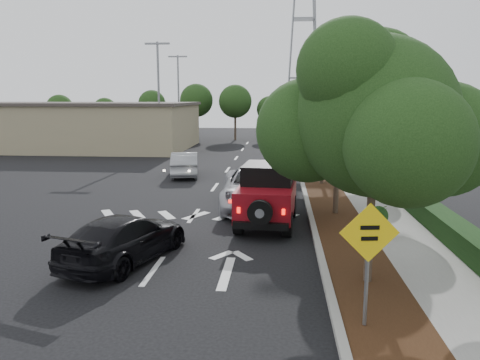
# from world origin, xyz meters

# --- Properties ---
(ground) EXTENTS (120.00, 120.00, 0.00)m
(ground) POSITION_xyz_m (0.00, 0.00, 0.00)
(ground) COLOR black
(ground) RESTS_ON ground
(curb) EXTENTS (0.20, 70.00, 0.15)m
(curb) POSITION_xyz_m (4.60, 12.00, 0.07)
(curb) COLOR #9E9B93
(curb) RESTS_ON ground
(planting_strip) EXTENTS (1.80, 70.00, 0.12)m
(planting_strip) POSITION_xyz_m (5.60, 12.00, 0.06)
(planting_strip) COLOR black
(planting_strip) RESTS_ON ground
(sidewalk) EXTENTS (2.00, 70.00, 0.12)m
(sidewalk) POSITION_xyz_m (7.50, 12.00, 0.06)
(sidewalk) COLOR gray
(sidewalk) RESTS_ON ground
(hedge) EXTENTS (0.80, 70.00, 0.80)m
(hedge) POSITION_xyz_m (8.90, 12.00, 0.40)
(hedge) COLOR black
(hedge) RESTS_ON ground
(commercial_building) EXTENTS (22.00, 12.00, 4.00)m
(commercial_building) POSITION_xyz_m (-16.00, 30.00, 2.00)
(commercial_building) COLOR gray
(commercial_building) RESTS_ON ground
(transmission_tower) EXTENTS (7.00, 4.00, 28.00)m
(transmission_tower) POSITION_xyz_m (6.00, 48.00, 0.00)
(transmission_tower) COLOR slate
(transmission_tower) RESTS_ON ground
(street_tree_near) EXTENTS (3.80, 3.80, 5.92)m
(street_tree_near) POSITION_xyz_m (5.60, -0.50, 0.00)
(street_tree_near) COLOR black
(street_tree_near) RESTS_ON ground
(street_tree_mid) EXTENTS (3.20, 3.20, 5.32)m
(street_tree_mid) POSITION_xyz_m (5.60, 6.50, 0.00)
(street_tree_mid) COLOR black
(street_tree_mid) RESTS_ON ground
(street_tree_far) EXTENTS (3.40, 3.40, 5.62)m
(street_tree_far) POSITION_xyz_m (5.60, 13.00, 0.00)
(street_tree_far) COLOR black
(street_tree_far) RESTS_ON ground
(light_pole_a) EXTENTS (2.00, 0.22, 9.00)m
(light_pole_a) POSITION_xyz_m (-6.50, 26.00, 0.00)
(light_pole_a) COLOR slate
(light_pole_a) RESTS_ON ground
(light_pole_b) EXTENTS (2.00, 0.22, 9.00)m
(light_pole_b) POSITION_xyz_m (-7.50, 38.00, 0.00)
(light_pole_b) COLOR slate
(light_pole_b) RESTS_ON ground
(red_jeep) EXTENTS (2.22, 4.46, 2.23)m
(red_jeep) POSITION_xyz_m (2.96, 5.08, 1.13)
(red_jeep) COLOR black
(red_jeep) RESTS_ON ground
(silver_suv_ahead) EXTENTS (3.16, 6.21, 1.68)m
(silver_suv_ahead) POSITION_xyz_m (2.37, 7.54, 0.84)
(silver_suv_ahead) COLOR #B5B6BD
(silver_suv_ahead) RESTS_ON ground
(black_suv_oncoming) EXTENTS (3.13, 4.96, 1.34)m
(black_suv_oncoming) POSITION_xyz_m (-1.00, 0.72, 0.67)
(black_suv_oncoming) COLOR black
(black_suv_oncoming) RESTS_ON ground
(silver_sedan_oncoming) EXTENTS (2.26, 4.55, 1.43)m
(silver_sedan_oncoming) POSITION_xyz_m (-2.28, 15.42, 0.72)
(silver_sedan_oncoming) COLOR #97999E
(silver_sedan_oncoming) RESTS_ON ground
(parked_suv) EXTENTS (4.81, 3.02, 1.53)m
(parked_suv) POSITION_xyz_m (-10.42, 26.89, 0.76)
(parked_suv) COLOR #979A9E
(parked_suv) RESTS_ON ground
(speed_hump_sign) EXTENTS (1.17, 0.18, 2.51)m
(speed_hump_sign) POSITION_xyz_m (5.12, -2.89, 1.74)
(speed_hump_sign) COLOR slate
(speed_hump_sign) RESTS_ON ground
(terracotta_planter) EXTENTS (0.63, 0.63, 1.10)m
(terracotta_planter) POSITION_xyz_m (6.60, 3.31, 0.74)
(terracotta_planter) COLOR brown
(terracotta_planter) RESTS_ON ground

